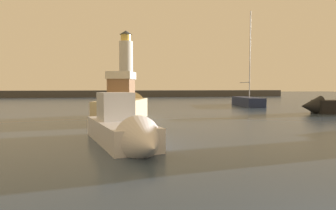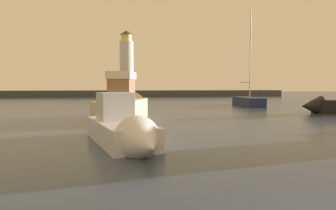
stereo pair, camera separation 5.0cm
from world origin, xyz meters
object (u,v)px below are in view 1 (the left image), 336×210
at_px(lighthouse, 126,62).
at_px(sailboat_moored, 247,101).
at_px(motorboat_1, 125,130).
at_px(motorboat_2, 126,105).

distance_m(lighthouse, sailboat_moored, 40.37).
bearing_deg(motorboat_1, sailboat_moored, 55.18).
xyz_separation_m(lighthouse, motorboat_1, (-2.81, -60.79, -7.67)).
bearing_deg(motorboat_2, motorboat_1, -92.83).
bearing_deg(sailboat_moored, motorboat_2, -140.81).
relative_size(motorboat_1, motorboat_2, 0.80).
bearing_deg(sailboat_moored, lighthouse, 110.04).
xyz_separation_m(lighthouse, sailboat_moored, (13.58, -37.22, -7.71)).
distance_m(motorboat_1, motorboat_2, 10.65).
bearing_deg(lighthouse, sailboat_moored, -69.96).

